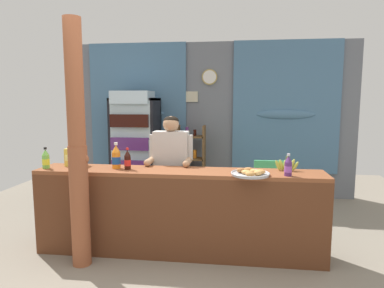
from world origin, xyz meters
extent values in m
plane|color=gray|center=(0.00, 1.15, 0.00)|extent=(7.47, 7.47, 0.00)
cube|color=slate|center=(0.00, 2.93, 1.32)|extent=(5.07, 0.12, 2.65)
cube|color=teal|center=(-1.19, 2.84, 1.54)|extent=(1.71, 0.04, 2.21)
ellipsoid|color=teal|center=(-1.19, 2.82, 1.43)|extent=(0.94, 0.10, 0.16)
cube|color=teal|center=(1.35, 2.84, 1.54)|extent=(1.75, 0.04, 2.21)
ellipsoid|color=teal|center=(1.35, 2.82, 1.43)|extent=(0.96, 0.10, 0.16)
cylinder|color=tan|center=(0.07, 2.85, 2.06)|extent=(0.26, 0.03, 0.26)
cylinder|color=white|center=(0.07, 2.84, 2.06)|extent=(0.22, 0.01, 0.22)
cube|color=beige|center=(-0.25, 2.85, 1.73)|extent=(0.24, 0.02, 0.18)
cube|color=brown|center=(-0.08, 0.52, 0.90)|extent=(3.07, 0.45, 0.04)
cube|color=brown|center=(-0.08, 0.31, 0.44)|extent=(3.07, 0.04, 0.88)
cube|color=brown|center=(-1.57, 0.52, 0.44)|extent=(0.08, 0.41, 0.88)
cube|color=brown|center=(1.42, 0.52, 0.44)|extent=(0.08, 0.41, 0.88)
cylinder|color=#995133|center=(-1.02, 0.13, 0.61)|extent=(0.19, 0.19, 1.22)
cylinder|color=#995133|center=(-1.02, 0.13, 1.83)|extent=(0.17, 0.17, 1.22)
ellipsoid|color=#995133|center=(-0.93, 0.13, 1.09)|extent=(0.06, 0.05, 0.08)
cube|color=black|center=(-1.12, 2.74, 0.85)|extent=(0.73, 0.04, 1.70)
cube|color=black|center=(-1.46, 2.45, 0.85)|extent=(0.04, 0.62, 1.70)
cube|color=black|center=(-0.77, 2.45, 0.85)|extent=(0.04, 0.62, 1.70)
cube|color=black|center=(-1.12, 2.45, 1.68)|extent=(0.73, 0.62, 0.04)
cube|color=black|center=(-1.12, 2.45, 0.04)|extent=(0.73, 0.62, 0.08)
cube|color=silver|center=(-1.12, 2.15, 0.90)|extent=(0.67, 0.02, 1.54)
cylinder|color=#B7B7BC|center=(-0.81, 2.12, 0.85)|extent=(0.02, 0.02, 0.40)
cube|color=silver|center=(-1.12, 2.45, 0.51)|extent=(0.65, 0.54, 0.02)
cube|color=#56286B|center=(-1.12, 2.32, 0.62)|extent=(0.61, 0.50, 0.20)
cube|color=silver|center=(-1.12, 2.45, 0.88)|extent=(0.65, 0.54, 0.02)
cube|color=#56286B|center=(-1.12, 2.32, 0.99)|extent=(0.61, 0.50, 0.20)
cube|color=silver|center=(-1.12, 2.45, 1.24)|extent=(0.65, 0.54, 0.02)
cube|color=black|center=(-1.12, 2.32, 1.35)|extent=(0.61, 0.50, 0.20)
cube|color=silver|center=(-1.12, 2.45, 1.60)|extent=(0.65, 0.54, 0.02)
cube|color=silver|center=(-1.12, 2.32, 1.71)|extent=(0.61, 0.50, 0.20)
cube|color=brown|center=(-0.43, 2.59, 0.63)|extent=(0.04, 0.28, 1.25)
cube|color=brown|center=(0.01, 2.59, 0.63)|extent=(0.04, 0.28, 1.25)
cube|color=brown|center=(-0.21, 2.59, 1.06)|extent=(0.44, 0.28, 0.02)
cylinder|color=#56286B|center=(-0.28, 2.59, 1.15)|extent=(0.06, 0.06, 0.15)
cylinder|color=black|center=(-0.15, 2.59, 1.13)|extent=(0.05, 0.05, 0.11)
cube|color=brown|center=(-0.21, 2.59, 0.69)|extent=(0.44, 0.28, 0.02)
cylinder|color=brown|center=(-0.28, 2.59, 0.75)|extent=(0.06, 0.06, 0.10)
cylinder|color=orange|center=(-0.15, 2.59, 0.77)|extent=(0.06, 0.06, 0.14)
cube|color=brown|center=(-0.21, 2.59, 0.31)|extent=(0.44, 0.28, 0.02)
cylinder|color=silver|center=(-0.28, 2.59, 0.40)|extent=(0.06, 0.06, 0.15)
cylinder|color=#56286B|center=(-0.15, 2.59, 0.38)|extent=(0.05, 0.05, 0.12)
cube|color=#4CC675|center=(0.99, 1.80, 0.44)|extent=(0.44, 0.44, 0.04)
cube|color=#4CC675|center=(0.99, 1.60, 0.66)|extent=(0.42, 0.04, 0.40)
cylinder|color=#4CC675|center=(1.18, 1.99, 0.22)|extent=(0.04, 0.04, 0.44)
cylinder|color=#4CC675|center=(0.80, 1.99, 0.22)|extent=(0.04, 0.04, 0.44)
cylinder|color=#4CC675|center=(1.18, 1.61, 0.22)|extent=(0.04, 0.04, 0.44)
cylinder|color=#4CC675|center=(0.80, 1.61, 0.22)|extent=(0.04, 0.04, 0.44)
cube|color=#4CC675|center=(1.19, 1.80, 0.56)|extent=(0.04, 0.40, 0.03)
cube|color=#4CC675|center=(0.79, 1.80, 0.56)|extent=(0.04, 0.40, 0.03)
cylinder|color=#28282D|center=(-0.33, 0.95, 0.40)|extent=(0.11, 0.11, 0.80)
cylinder|color=#28282D|center=(-0.15, 0.95, 0.40)|extent=(0.11, 0.11, 0.80)
cube|color=#BCB7B2|center=(-0.24, 0.95, 1.05)|extent=(0.41, 0.20, 0.50)
sphere|color=tan|center=(-0.24, 0.95, 1.38)|extent=(0.19, 0.19, 0.19)
ellipsoid|color=black|center=(-0.24, 0.96, 1.43)|extent=(0.18, 0.18, 0.10)
cylinder|color=#BCB7B2|center=(-0.46, 0.95, 1.11)|extent=(0.08, 0.08, 0.29)
cylinder|color=tan|center=(-0.46, 0.80, 0.96)|extent=(0.07, 0.26, 0.07)
sphere|color=tan|center=(-0.46, 0.67, 0.96)|extent=(0.08, 0.08, 0.08)
cylinder|color=#BCB7B2|center=(-0.02, 0.95, 1.11)|extent=(0.08, 0.08, 0.29)
cylinder|color=tan|center=(-0.02, 0.80, 0.96)|extent=(0.07, 0.26, 0.07)
sphere|color=tan|center=(-0.02, 0.67, 0.96)|extent=(0.08, 0.08, 0.08)
cylinder|color=orange|center=(-0.77, 0.53, 1.01)|extent=(0.09, 0.09, 0.18)
cone|color=orange|center=(-0.77, 0.53, 1.14)|extent=(0.09, 0.09, 0.08)
cylinder|color=white|center=(-0.77, 0.53, 1.20)|extent=(0.04, 0.04, 0.03)
cylinder|color=#194C99|center=(-0.77, 0.53, 1.01)|extent=(0.09, 0.09, 0.08)
cylinder|color=#56286B|center=(1.04, 0.38, 0.99)|extent=(0.07, 0.07, 0.14)
cone|color=#56286B|center=(1.04, 0.38, 1.09)|extent=(0.07, 0.07, 0.06)
cylinder|color=silver|center=(1.04, 0.38, 1.14)|extent=(0.03, 0.03, 0.02)
cylinder|color=purple|center=(1.04, 0.38, 0.99)|extent=(0.07, 0.07, 0.06)
cylinder|color=black|center=(-0.63, 0.49, 1.00)|extent=(0.07, 0.07, 0.15)
cone|color=black|center=(-0.63, 0.49, 1.10)|extent=(0.07, 0.07, 0.07)
cylinder|color=red|center=(-0.63, 0.49, 1.15)|extent=(0.03, 0.03, 0.02)
cylinder|color=red|center=(-0.63, 0.49, 1.00)|extent=(0.07, 0.07, 0.07)
cylinder|color=#75C64C|center=(-1.53, 0.44, 1.00)|extent=(0.08, 0.08, 0.14)
cone|color=#75C64C|center=(-1.53, 0.44, 1.10)|extent=(0.08, 0.08, 0.07)
cylinder|color=black|center=(-1.53, 0.44, 1.15)|extent=(0.03, 0.03, 0.02)
cylinder|color=yellow|center=(-1.53, 0.44, 1.00)|extent=(0.08, 0.08, 0.07)
cube|color=#EAD14C|center=(-1.28, 0.62, 1.02)|extent=(0.19, 0.14, 0.20)
cube|color=#FFFF8C|center=(-1.28, 0.54, 1.02)|extent=(0.17, 0.00, 0.07)
cylinder|color=#BCBCC1|center=(0.67, 0.36, 0.93)|extent=(0.37, 0.37, 0.02)
torus|color=#BCBCC1|center=(0.67, 0.36, 0.95)|extent=(0.39, 0.39, 0.02)
ellipsoid|color=#C68947|center=(0.76, 0.36, 0.96)|extent=(0.11, 0.09, 0.05)
ellipsoid|color=tan|center=(0.70, 0.41, 0.96)|extent=(0.07, 0.07, 0.04)
ellipsoid|color=#B2753D|center=(0.66, 0.46, 0.96)|extent=(0.10, 0.06, 0.05)
ellipsoid|color=#A36638|center=(0.58, 0.39, 0.97)|extent=(0.08, 0.07, 0.05)
ellipsoid|color=tan|center=(0.63, 0.34, 0.96)|extent=(0.09, 0.09, 0.04)
ellipsoid|color=#C68947|center=(0.66, 0.25, 0.96)|extent=(0.09, 0.08, 0.05)
ellipsoid|color=tan|center=(0.74, 0.29, 0.97)|extent=(0.08, 0.07, 0.05)
ellipsoid|color=#B7C647|center=(0.97, 0.64, 0.98)|extent=(0.08, 0.03, 0.13)
ellipsoid|color=#B7C647|center=(1.01, 0.64, 0.98)|extent=(0.07, 0.04, 0.13)
ellipsoid|color=#B7C647|center=(1.04, 0.62, 0.98)|extent=(0.04, 0.03, 0.13)
ellipsoid|color=#B7C647|center=(1.08, 0.64, 0.98)|extent=(0.05, 0.04, 0.13)
ellipsoid|color=#B7C647|center=(1.11, 0.63, 0.99)|extent=(0.09, 0.04, 0.14)
ellipsoid|color=#B7C647|center=(1.15, 0.63, 0.98)|extent=(0.09, 0.04, 0.11)
cylinder|color=olive|center=(1.06, 0.63, 1.05)|extent=(0.02, 0.02, 0.05)
camera|label=1|loc=(0.51, -2.97, 1.66)|focal=31.57mm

